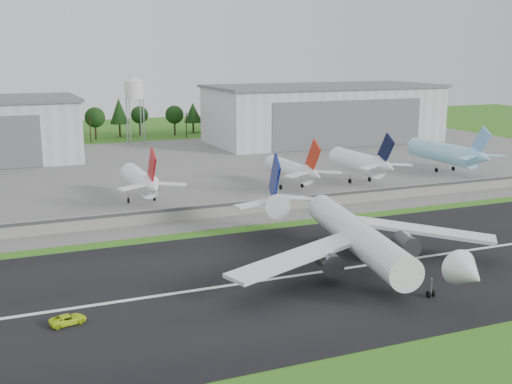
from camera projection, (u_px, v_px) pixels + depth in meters
name	position (u px, v px, depth m)	size (l,w,h in m)	color
ground	(397.00, 283.00, 111.29)	(600.00, 600.00, 0.00)	#2F6A19
runway	(366.00, 266.00, 120.30)	(320.00, 60.00, 0.10)	black
runway_centerline	(366.00, 265.00, 120.28)	(220.00, 1.00, 0.02)	white
apron	(192.00, 169.00, 219.42)	(320.00, 150.00, 0.10)	slate
blast_fence	(269.00, 205.00, 160.46)	(240.00, 0.61, 3.50)	gray
hangar_east	(323.00, 113.00, 285.51)	(102.00, 47.00, 25.20)	silver
water_tower	(134.00, 88.00, 270.88)	(8.40, 8.40, 29.40)	#99999E
utility_poles	(140.00, 140.00, 291.52)	(230.00, 3.00, 12.00)	black
treeline	(133.00, 136.00, 305.04)	(320.00, 16.00, 22.00)	black
main_airliner	(358.00, 243.00, 118.06)	(56.19, 58.97, 18.17)	white
ground_vehicle	(68.00, 319.00, 94.19)	(2.47, 5.37, 1.49)	#CEEE1C
parked_jet_red_a	(142.00, 181.00, 168.76)	(7.36, 31.29, 16.54)	white
parked_jet_red_b	(294.00, 170.00, 185.56)	(7.36, 31.29, 16.36)	white
parked_jet_navy	(363.00, 163.00, 194.30)	(7.36, 31.29, 16.93)	white
parked_jet_skyblue	(449.00, 153.00, 212.49)	(7.36, 37.29, 17.07)	#90DCFA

